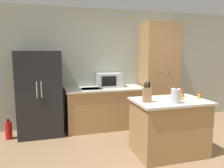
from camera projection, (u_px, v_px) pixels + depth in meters
name	position (u px, v px, depth m)	size (l,w,h in m)	color
ground_plane	(188.00, 167.00, 3.16)	(14.00, 14.00, 0.00)	#846647
wall_back	(131.00, 67.00, 5.19)	(7.20, 0.06, 2.60)	#9EA393
refrigerator	(40.00, 93.00, 4.33)	(0.84, 0.71, 1.67)	black
back_counter	(105.00, 108.00, 4.77)	(1.70, 0.69, 0.88)	#9E7547
pantry_cabinet	(159.00, 74.00, 5.09)	(0.80, 0.54, 2.30)	#9E7547
kitchen_island	(169.00, 127.00, 3.54)	(1.16, 0.79, 0.89)	#9E7547
microwave	(110.00, 80.00, 4.84)	(0.54, 0.36, 0.30)	#B2B5B7
knife_block	(147.00, 94.00, 3.30)	(0.12, 0.08, 0.32)	#9E7547
spice_bottle_tall_dark	(182.00, 93.00, 3.72)	(0.06, 0.06, 0.13)	#337033
spice_bottle_short_red	(181.00, 96.00, 3.51)	(0.06, 0.06, 0.13)	orange
spice_bottle_amber_oil	(199.00, 96.00, 3.56)	(0.04, 0.04, 0.11)	orange
kettle	(176.00, 96.00, 3.25)	(0.14, 0.14, 0.24)	#B2B5B7
fire_extinguisher	(9.00, 130.00, 4.16)	(0.12, 0.12, 0.39)	red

